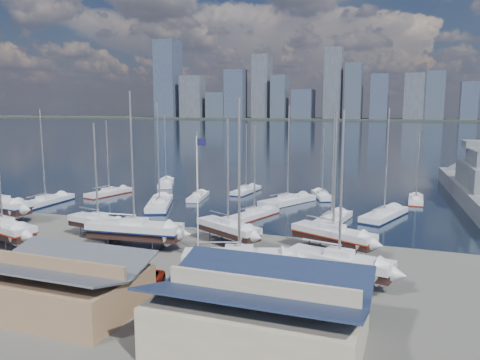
% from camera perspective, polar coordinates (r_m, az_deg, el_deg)
% --- Properties ---
extents(ground, '(1400.00, 1400.00, 0.00)m').
position_cam_1_polar(ground, '(52.00, -9.21, -8.46)').
color(ground, '#605E59').
rests_on(ground, ground).
extents(water, '(1400.00, 600.00, 0.40)m').
position_cam_1_polar(water, '(354.38, 16.22, 5.92)').
color(water, '#172135').
rests_on(water, ground).
extents(far_shore, '(1400.00, 80.00, 2.20)m').
position_cam_1_polar(far_shore, '(613.84, 17.97, 7.01)').
color(far_shore, '#2D332D').
rests_on(far_shore, ground).
extents(skyline, '(639.14, 43.80, 107.69)m').
position_cam_1_polar(skyline, '(608.27, 17.37, 10.61)').
color(skyline, '#475166').
rests_on(skyline, far_shore).
extents(shed_grey, '(12.60, 8.40, 4.17)m').
position_cam_1_polar(shed_grey, '(38.95, -21.10, -11.58)').
color(shed_grey, '#8C6B4C').
rests_on(shed_grey, ground).
extents(shed_blue, '(13.65, 9.45, 4.71)m').
position_cam_1_polar(shed_blue, '(31.28, 2.44, -15.55)').
color(shed_blue, '#BFB293').
rests_on(shed_blue, ground).
extents(sailboat_cradle_1, '(10.05, 5.20, 15.66)m').
position_cam_1_polar(sailboat_cradle_1, '(58.65, -26.92, -5.26)').
color(sailboat_cradle_1, '#2D2D33').
rests_on(sailboat_cradle_1, ground).
extents(sailboat_cradle_2, '(8.52, 3.79, 13.64)m').
position_cam_1_polar(sailboat_cradle_2, '(58.10, -16.89, -4.90)').
color(sailboat_cradle_2, '#2D2D33').
rests_on(sailboat_cradle_2, ground).
extents(sailboat_cradle_3, '(10.87, 4.05, 17.08)m').
position_cam_1_polar(sailboat_cradle_3, '(52.70, -12.73, -5.93)').
color(sailboat_cradle_3, '#2D2D33').
rests_on(sailboat_cradle_3, ground).
extents(sailboat_cradle_4, '(8.70, 6.18, 14.16)m').
position_cam_1_polar(sailboat_cradle_4, '(52.74, -1.45, -5.86)').
color(sailboat_cradle_4, '#2D2D33').
rests_on(sailboat_cradle_4, ground).
extents(sailboat_cradle_5, '(10.35, 5.90, 16.12)m').
position_cam_1_polar(sailboat_cradle_5, '(41.75, -0.10, -9.70)').
color(sailboat_cradle_5, '#2D2D33').
rests_on(sailboat_cradle_5, ground).
extents(sailboat_cradle_6, '(9.52, 6.10, 15.05)m').
position_cam_1_polar(sailboat_cradle_6, '(50.85, 11.27, -6.55)').
color(sailboat_cradle_6, '#2D2D33').
rests_on(sailboat_cradle_6, ground).
extents(sailboat_cradle_7, '(9.60, 4.71, 15.16)m').
position_cam_1_polar(sailboat_cradle_7, '(42.16, 11.97, -9.77)').
color(sailboat_cradle_7, '#2D2D33').
rests_on(sailboat_cradle_7, ground).
extents(sailboat_moored_0, '(3.29, 10.70, 15.86)m').
position_cam_1_polar(sailboat_moored_0, '(81.17, -22.59, -2.56)').
color(sailboat_moored_0, black).
rests_on(sailboat_moored_0, water).
extents(sailboat_moored_1, '(4.54, 9.59, 13.83)m').
position_cam_1_polar(sailboat_moored_1, '(86.11, -15.65, -1.59)').
color(sailboat_moored_1, black).
rests_on(sailboat_moored_1, water).
extents(sailboat_moored_2, '(6.69, 10.02, 14.79)m').
position_cam_1_polar(sailboat_moored_2, '(94.19, -8.99, -0.50)').
color(sailboat_moored_2, black).
rests_on(sailboat_moored_2, water).
extents(sailboat_moored_3, '(7.37, 11.67, 16.95)m').
position_cam_1_polar(sailboat_moored_3, '(73.97, -9.77, -3.06)').
color(sailboat_moored_3, black).
rests_on(sailboat_moored_3, water).
extents(sailboat_moored_4, '(3.77, 8.19, 11.94)m').
position_cam_1_polar(sailboat_moored_4, '(79.80, -5.14, -2.09)').
color(sailboat_moored_4, black).
rests_on(sailboat_moored_4, water).
extents(sailboat_moored_5, '(3.20, 8.97, 13.15)m').
position_cam_1_polar(sailboat_moored_5, '(85.19, 0.76, -1.37)').
color(sailboat_moored_5, black).
rests_on(sailboat_moored_5, water).
extents(sailboat_moored_6, '(5.16, 9.43, 13.58)m').
position_cam_1_polar(sailboat_moored_6, '(66.14, 1.77, -4.34)').
color(sailboat_moored_6, black).
rests_on(sailboat_moored_6, water).
extents(sailboat_moored_7, '(7.60, 11.11, 16.45)m').
position_cam_1_polar(sailboat_moored_7, '(75.74, 5.83, -2.69)').
color(sailboat_moored_7, black).
rests_on(sailboat_moored_7, water).
extents(sailboat_moored_8, '(5.31, 8.62, 12.49)m').
position_cam_1_polar(sailboat_moored_8, '(81.69, 9.98, -1.95)').
color(sailboat_moored_8, black).
rests_on(sailboat_moored_8, water).
extents(sailboat_moored_9, '(4.41, 10.45, 15.29)m').
position_cam_1_polar(sailboat_moored_9, '(63.88, 11.09, -4.96)').
color(sailboat_moored_9, black).
rests_on(sailboat_moored_9, water).
extents(sailboat_moored_10, '(6.33, 11.15, 16.08)m').
position_cam_1_polar(sailboat_moored_10, '(68.66, 17.17, -4.25)').
color(sailboat_moored_10, black).
rests_on(sailboat_moored_10, water).
extents(sailboat_moored_11, '(2.33, 8.03, 11.97)m').
position_cam_1_polar(sailboat_moored_11, '(81.97, 20.65, -2.34)').
color(sailboat_moored_11, black).
rests_on(sailboat_moored_11, water).
extents(car_a, '(2.94, 4.82, 1.53)m').
position_cam_1_polar(car_a, '(46.07, -20.21, -10.18)').
color(car_a, gray).
rests_on(car_a, ground).
extents(car_b, '(4.49, 2.50, 1.40)m').
position_cam_1_polar(car_b, '(47.64, -21.62, -9.72)').
color(car_b, gray).
rests_on(car_b, ground).
extents(car_c, '(3.89, 6.24, 1.61)m').
position_cam_1_polar(car_c, '(40.70, -11.90, -12.29)').
color(car_c, gray).
rests_on(car_c, ground).
extents(car_d, '(2.47, 5.72, 1.64)m').
position_cam_1_polar(car_d, '(37.14, 1.54, -14.18)').
color(car_d, gray).
rests_on(car_d, ground).
extents(flagpole, '(1.10, 0.12, 12.43)m').
position_cam_1_polar(flagpole, '(49.72, -5.14, -0.67)').
color(flagpole, white).
rests_on(flagpole, ground).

